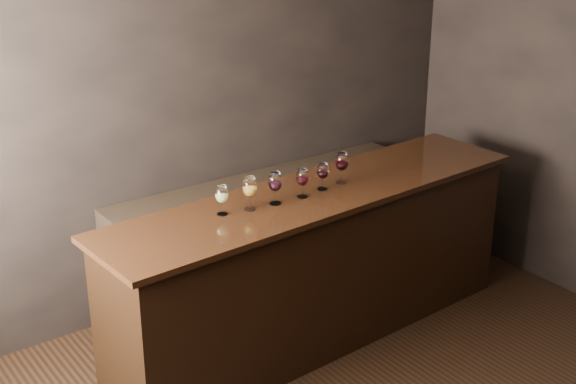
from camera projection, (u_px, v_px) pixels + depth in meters
room_shell at (343, 156)px, 3.84m from camera, size 5.02×4.52×2.81m
bar_counter at (316, 268)px, 5.52m from camera, size 3.08×0.83×1.07m
bar_top at (317, 194)px, 5.32m from camera, size 3.19×0.91×0.04m
back_bar_shelf at (264, 234)px, 6.23m from camera, size 2.53×0.40×0.91m
glass_white at (222, 195)px, 4.91m from camera, size 0.08×0.08×0.19m
glass_amber at (250, 188)px, 4.97m from camera, size 0.09×0.09×0.22m
glass_red_a at (275, 182)px, 5.06m from camera, size 0.09×0.09×0.21m
glass_red_b at (302, 178)px, 5.17m from camera, size 0.08×0.08×0.19m
glass_red_c at (323, 172)px, 5.30m from camera, size 0.08×0.08×0.19m
glass_red_d at (342, 162)px, 5.41m from camera, size 0.09×0.09×0.22m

